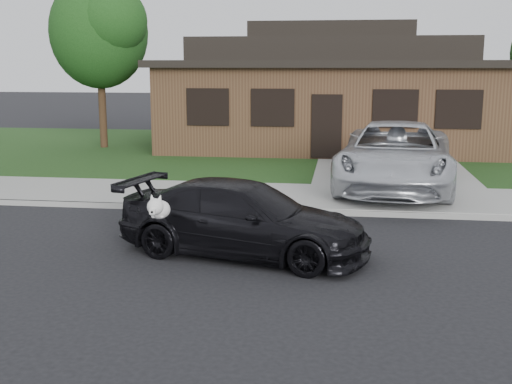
# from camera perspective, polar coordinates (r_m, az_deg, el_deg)

# --- Properties ---
(ground) EXTENTS (120.00, 120.00, 0.00)m
(ground) POSITION_cam_1_polar(r_m,az_deg,el_deg) (11.78, -15.46, -5.25)
(ground) COLOR black
(ground) RESTS_ON ground
(sidewalk) EXTENTS (60.00, 3.00, 0.12)m
(sidewalk) POSITION_cam_1_polar(r_m,az_deg,el_deg) (16.33, -8.60, -0.13)
(sidewalk) COLOR gray
(sidewalk) RESTS_ON ground
(curb) EXTENTS (60.00, 0.12, 0.12)m
(curb) POSITION_cam_1_polar(r_m,az_deg,el_deg) (14.93, -10.22, -1.27)
(curb) COLOR gray
(curb) RESTS_ON ground
(lawn) EXTENTS (60.00, 13.00, 0.13)m
(lawn) POSITION_cam_1_polar(r_m,az_deg,el_deg) (24.00, -3.23, 3.67)
(lawn) COLOR #193814
(lawn) RESTS_ON ground
(driveway) EXTENTS (4.50, 13.00, 0.14)m
(driveway) POSITION_cam_1_polar(r_m,az_deg,el_deg) (20.64, 11.71, 2.19)
(driveway) COLOR gray
(driveway) RESTS_ON ground
(sedan) EXTENTS (4.71, 2.79, 1.28)m
(sedan) POSITION_cam_1_polar(r_m,az_deg,el_deg) (11.10, -1.14, -2.40)
(sedan) COLOR black
(sedan) RESTS_ON ground
(minivan) EXTENTS (3.39, 6.28, 1.67)m
(minivan) POSITION_cam_1_polar(r_m,az_deg,el_deg) (16.74, 12.31, 3.20)
(minivan) COLOR silver
(minivan) RESTS_ON driveway
(recycling_bin) EXTENTS (0.63, 0.65, 0.96)m
(recycling_bin) POSITION_cam_1_polar(r_m,az_deg,el_deg) (15.44, 9.13, 1.24)
(recycling_bin) COLOR navy
(recycling_bin) RESTS_ON sidewalk
(house) EXTENTS (12.60, 8.60, 4.65)m
(house) POSITION_cam_1_polar(r_m,az_deg,el_deg) (25.36, 6.61, 8.72)
(house) COLOR #422B1C
(house) RESTS_ON ground
(tree_0) EXTENTS (3.78, 3.60, 6.34)m
(tree_0) POSITION_cam_1_polar(r_m,az_deg,el_deg) (24.89, -13.54, 13.84)
(tree_0) COLOR #332114
(tree_0) RESTS_ON ground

